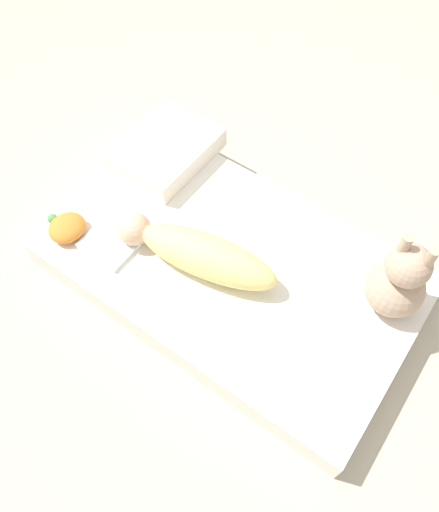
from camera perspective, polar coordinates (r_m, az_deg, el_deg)
ground_plane at (r=1.86m, az=1.28°, el=-2.53°), size 12.00×12.00×0.00m
bed_mattress at (r=1.81m, az=1.32°, el=-1.52°), size 1.30×0.77×0.13m
burp_cloth at (r=1.83m, az=-11.93°, el=1.86°), size 0.19×0.20×0.02m
swaddled_baby at (r=1.68m, az=-2.62°, el=0.41°), size 0.60×0.25×0.15m
pillow at (r=2.04m, az=-6.15°, el=12.00°), size 0.31×0.40×0.09m
bunny_plush at (r=1.64m, az=19.81°, el=-2.80°), size 0.19×0.19×0.35m
turtle_plush at (r=1.87m, az=-17.09°, el=3.15°), size 0.16×0.14×0.07m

